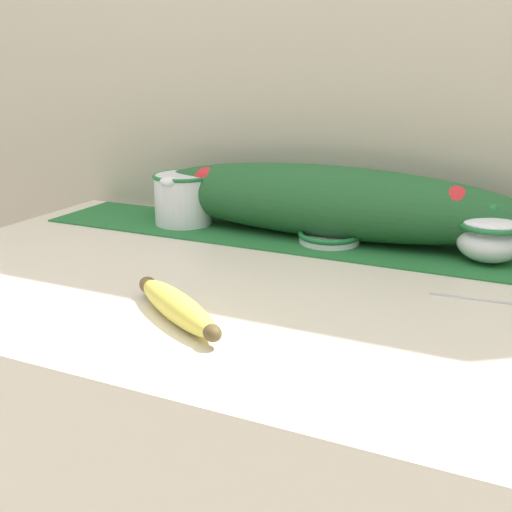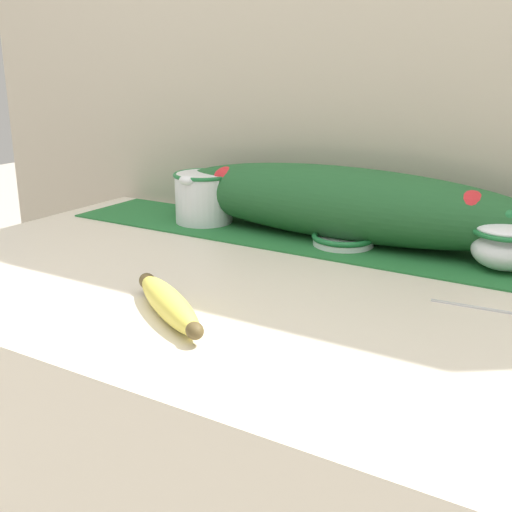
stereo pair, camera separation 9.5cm
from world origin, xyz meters
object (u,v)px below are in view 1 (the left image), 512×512
object	(u,v)px
sugar_bowl	(490,237)
banana	(177,306)
cream_pitcher	(184,197)
small_dish	(329,237)

from	to	relation	value
sugar_bowl	banana	size ratio (longest dim) A/B	0.53
cream_pitcher	banana	xyz separation A→B (m)	(0.26, -0.43, -0.04)
small_dish	banana	world-z (taller)	banana
small_dish	banana	bearing A→B (deg)	-98.26
small_dish	sugar_bowl	bearing A→B (deg)	1.45
cream_pitcher	sugar_bowl	size ratio (longest dim) A/B	1.31
cream_pitcher	sugar_bowl	bearing A→B (deg)	-0.08
cream_pitcher	sugar_bowl	world-z (taller)	cream_pitcher
sugar_bowl	small_dish	xyz separation A→B (m)	(-0.28, -0.01, -0.03)
banana	cream_pitcher	bearing A→B (deg)	120.47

